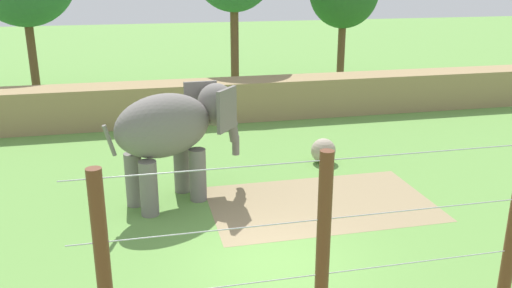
% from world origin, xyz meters
% --- Properties ---
extents(ground_plane, '(120.00, 120.00, 0.00)m').
position_xyz_m(ground_plane, '(0.00, 0.00, 0.00)').
color(ground_plane, '#609342').
extents(dirt_patch, '(6.44, 3.97, 0.01)m').
position_xyz_m(dirt_patch, '(2.21, 2.85, 0.00)').
color(dirt_patch, '#937F5B').
rests_on(dirt_patch, ground).
extents(embankment_wall, '(36.00, 1.80, 1.77)m').
position_xyz_m(embankment_wall, '(0.00, 12.73, 0.88)').
color(embankment_wall, '#997F56').
rests_on(embankment_wall, ground).
extents(elephant, '(4.10, 2.99, 3.31)m').
position_xyz_m(elephant, '(-1.86, 4.10, 2.19)').
color(elephant, slate).
rests_on(elephant, ground).
extents(enrichment_ball, '(0.87, 0.87, 0.87)m').
position_xyz_m(enrichment_ball, '(3.46, 6.18, 0.44)').
color(enrichment_ball, tan).
rests_on(enrichment_ball, ground).
extents(cable_fence, '(8.03, 0.23, 3.87)m').
position_xyz_m(cable_fence, '(-0.02, -3.42, 1.94)').
color(cable_fence, brown).
rests_on(cable_fence, ground).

